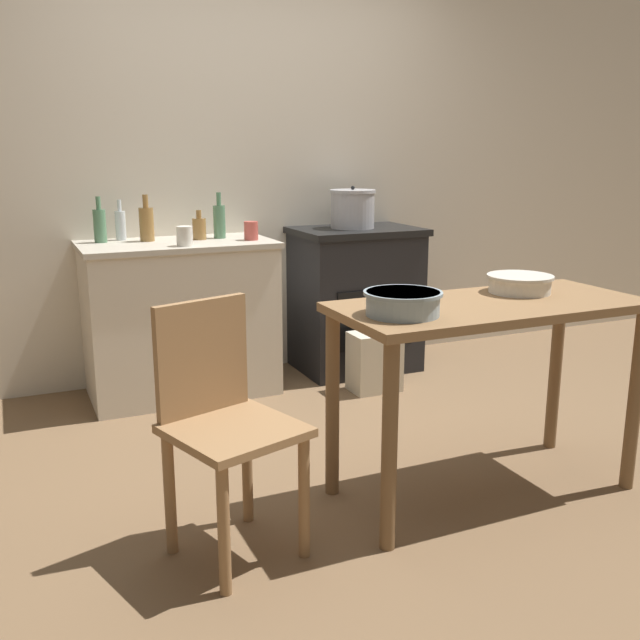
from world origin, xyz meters
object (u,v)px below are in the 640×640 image
Objects in this scene: chair at (223,419)px; cup_mid_right at (185,236)px; work_table at (489,334)px; bottle_center_left at (147,223)px; stock_pot at (353,209)px; mixing_bowl_small at (520,283)px; flour_sack at (374,362)px; stove at (355,299)px; bottle_far_left at (120,225)px; bottle_left at (100,225)px; bottle_center at (219,221)px; bottle_mid_left at (199,228)px; cup_center_right at (251,231)px; mixing_bowl_large at (403,302)px.

cup_mid_right is at bearing 62.81° from chair.
bottle_center_left is (-0.98, 1.82, 0.31)m from work_table.
stock_pot reaches higher than bottle_center_left.
stock_pot reaches higher than mixing_bowl_small.
chair reaches higher than flour_sack.
stove is 2.22m from chair.
stove is at bearing 87.53° from mixing_bowl_small.
bottle_left is at bearing -152.12° from bottle_far_left.
mixing_bowl_small is (-0.05, -1.64, -0.18)m from stock_pot.
work_table is 1.40m from flour_sack.
bottle_center is (0.54, -0.14, 0.01)m from bottle_far_left.
bottle_mid_left is at bearing 118.88° from mixing_bowl_small.
stock_pot is (-0.03, 0.00, 0.57)m from stove.
stock_pot is 1.03× the size of mixing_bowl_small.
stock_pot reaches higher than cup_center_right.
bottle_left is at bearing 139.31° from cup_mid_right.
cup_mid_right reaches higher than mixing_bowl_small.
flour_sack is 3.32× the size of cup_center_right.
bottle_center reaches higher than flour_sack.
mixing_bowl_small is (0.23, 0.11, 0.17)m from work_table.
bottle_center is (0.52, 1.77, 0.50)m from chair.
flour_sack is 0.97m from stock_pot.
work_table is at bearing 7.08° from mixing_bowl_large.
stock_pot reaches higher than flour_sack.
cup_center_right is at bearing 90.03° from mixing_bowl_large.
stock_pot is (0.27, 1.75, 0.35)m from work_table.
bottle_mid_left is 0.65× the size of bottle_center_left.
work_table is 1.41× the size of chair.
stove is 1.03× the size of chair.
bottle_left is 0.97× the size of bottle_center_left.
stock_pot is at bearing 11.23° from cup_mid_right.
cup_mid_right reaches higher than stove.
bottle_left is at bearing 169.14° from bottle_center_left.
bottle_left reaches higher than bottle_far_left.
mixing_bowl_large is at bearing -112.01° from stove.
bottle_center_left reaches higher than cup_center_right.
mixing_bowl_small is 1.66m from cup_center_right.
bottle_mid_left is 1.59× the size of cup_mid_right.
mixing_bowl_small is (0.66, 0.16, -0.01)m from mixing_bowl_large.
bottle_center_left is at bearing 106.35° from mixing_bowl_large.
bottle_center is at bearing -4.15° from bottle_center_left.
flour_sack is 1.37m from mixing_bowl_small.
mixing_bowl_large is 1.68m from cup_center_right.
chair is 1.80m from cup_center_right.
stove is 4.00× the size of bottle_far_left.
bottle_left is at bearing 129.53° from mixing_bowl_small.
bottle_far_left reaches higher than chair.
stove is 0.54m from flour_sack.
cup_center_right is at bearing -16.59° from bottle_left.
work_table is 1.92m from bottle_mid_left.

